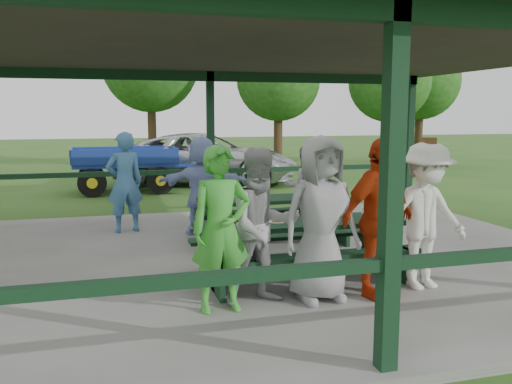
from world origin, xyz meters
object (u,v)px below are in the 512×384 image
object	(u,v)px
picnic_table_near	(301,241)
contestant_red	(378,218)
contestant_grey_left	(262,227)
spectator_grey	(304,187)
farm_trailer	(125,168)
pickup_truck	(206,158)
contestant_white_fedora	(425,216)
spectator_lblue	(202,185)
picnic_table_far	(273,214)
contestant_grey_mid	(321,219)
contestant_green	(221,229)
spectator_blue	(125,182)

from	to	relation	value
picnic_table_near	contestant_red	distance (m)	1.19
picnic_table_near	contestant_grey_left	distance (m)	1.15
contestant_red	spectator_grey	world-z (taller)	contestant_red
contestant_grey_left	farm_trailer	world-z (taller)	contestant_grey_left
contestant_grey_left	pickup_truck	size ratio (longest dim) A/B	0.30
contestant_white_fedora	spectator_grey	size ratio (longest dim) A/B	1.20
spectator_lblue	spectator_grey	distance (m)	1.92
contestant_red	picnic_table_far	bearing A→B (deg)	77.54
contestant_grey_mid	contestant_red	xyz separation A→B (m)	(0.69, -0.07, -0.02)
contestant_grey_mid	farm_trailer	bearing A→B (deg)	95.93
contestant_green	contestant_white_fedora	bearing A→B (deg)	-0.88
spectator_lblue	contestant_grey_mid	bearing A→B (deg)	116.81
picnic_table_far	contestant_grey_left	world-z (taller)	contestant_grey_left
contestant_green	contestant_red	size ratio (longest dim) A/B	0.97
contestant_grey_left	spectator_lblue	size ratio (longest dim) A/B	1.01
contestant_white_fedora	spectator_grey	xyz separation A→B (m)	(-0.13, 3.75, -0.13)
contestant_green	spectator_grey	distance (m)	4.54
contestant_red	spectator_blue	world-z (taller)	contestant_red
spectator_grey	farm_trailer	bearing A→B (deg)	-55.67
spectator_grey	picnic_table_near	bearing A→B (deg)	77.79
contestant_white_fedora	spectator_grey	bearing A→B (deg)	86.37
pickup_truck	contestant_red	bearing A→B (deg)	-160.36
contestant_grey_mid	spectator_grey	distance (m)	4.01
picnic_table_near	contestant_red	bearing A→B (deg)	-56.75
spectator_grey	spectator_blue	bearing A→B (deg)	0.11
picnic_table_near	contestant_grey_left	size ratio (longest dim) A/B	1.56
contestant_grey_mid	spectator_lblue	xyz separation A→B (m)	(-0.68, 3.81, -0.07)
contestant_white_fedora	spectator_grey	distance (m)	3.76
spectator_grey	farm_trailer	xyz separation A→B (m)	(-3.02, 6.48, -0.19)
contestant_red	contestant_white_fedora	distance (m)	0.71
picnic_table_far	spectator_blue	size ratio (longest dim) A/B	1.36
contestant_red	contestant_white_fedora	world-z (taller)	contestant_red
contestant_grey_mid	spectator_blue	xyz separation A→B (m)	(-1.99, 4.33, -0.04)
contestant_green	contestant_grey_left	xyz separation A→B (m)	(0.49, 0.12, -0.02)
contestant_red	farm_trailer	size ratio (longest dim) A/B	0.47
picnic_table_near	spectator_lblue	world-z (taller)	spectator_lblue
contestant_green	farm_trailer	size ratio (longest dim) A/B	0.46
pickup_truck	farm_trailer	xyz separation A→B (m)	(-2.58, -1.24, -0.13)
contestant_white_fedora	contestant_grey_mid	bearing A→B (deg)	176.66
spectator_blue	contestant_green	bearing A→B (deg)	88.00
pickup_truck	picnic_table_near	bearing A→B (deg)	-163.65
spectator_lblue	spectator_blue	distance (m)	1.42
spectator_lblue	spectator_blue	size ratio (longest dim) A/B	0.96
contestant_grey_mid	spectator_grey	bearing A→B (deg)	68.02
picnic_table_far	spectator_grey	bearing A→B (deg)	46.27
picnic_table_near	contestant_green	xyz separation A→B (m)	(-1.24, -0.90, 0.42)
picnic_table_far	contestant_grey_mid	distance (m)	2.92
contestant_grey_left	contestant_green	bearing A→B (deg)	-175.65
contestant_grey_mid	spectator_blue	bearing A→B (deg)	110.82
contestant_grey_left	contestant_grey_mid	xyz separation A→B (m)	(0.67, -0.08, 0.07)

